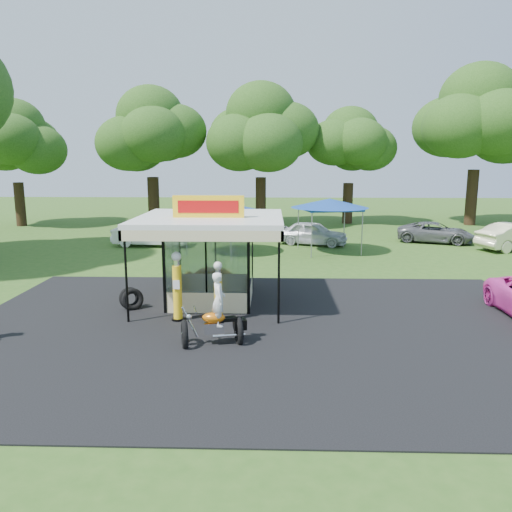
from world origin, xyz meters
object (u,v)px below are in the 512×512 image
object	(u,v)px
gas_station_kiosk	(211,258)
tent_west	(220,206)
bg_car_d	(436,232)
bg_car_b	(233,227)
gas_pump_left	(177,288)
bg_car_a	(151,234)
motorcycle	(216,316)
kiosk_car	(218,277)
bg_car_c	(313,233)
tent_east	(330,204)
gas_pump_right	(218,294)

from	to	relation	value
gas_station_kiosk	tent_west	bearing A→B (deg)	93.95
bg_car_d	bg_car_b	bearing A→B (deg)	103.31
tent_west	bg_car_b	bearing A→B (deg)	87.22
gas_station_kiosk	gas_pump_left	xyz separation A→B (m)	(-0.89, -2.30, -0.62)
bg_car_a	bg_car_d	size ratio (longest dim) A/B	0.98
motorcycle	kiosk_car	xyz separation A→B (m)	(-0.67, 6.67, -0.42)
bg_car_c	tent_east	size ratio (longest dim) A/B	0.98
gas_pump_right	motorcycle	world-z (taller)	motorcycle
gas_pump_right	kiosk_car	xyz separation A→B (m)	(-0.51, 4.63, -0.54)
gas_pump_right	bg_car_d	size ratio (longest dim) A/B	0.43
tent_west	bg_car_a	bearing A→B (deg)	153.80
bg_car_a	bg_car_b	distance (m)	6.19
tent_west	bg_car_d	bearing A→B (deg)	17.03
gas_pump_right	bg_car_a	world-z (taller)	gas_pump_right
gas_pump_right	kiosk_car	size ratio (longest dim) A/B	0.75
bg_car_d	gas_station_kiosk	bearing A→B (deg)	158.24
tent_west	tent_east	world-z (taller)	tent_east
gas_station_kiosk	tent_west	size ratio (longest dim) A/B	1.23
gas_pump_right	gas_pump_left	bearing A→B (deg)	175.07
gas_station_kiosk	bg_car_d	size ratio (longest dim) A/B	1.10
motorcycle	bg_car_a	world-z (taller)	motorcycle
tent_east	bg_car_d	bearing A→B (deg)	26.41
bg_car_a	bg_car_c	bearing A→B (deg)	-83.21
bg_car_b	bg_car_c	distance (m)	6.13
gas_pump_left	gas_pump_right	world-z (taller)	gas_pump_left
bg_car_b	tent_east	distance (m)	8.51
bg_car_a	bg_car_b	world-z (taller)	bg_car_a
kiosk_car	bg_car_a	xyz separation A→B (m)	(-5.40, 10.53, 0.31)
motorcycle	bg_car_a	bearing A→B (deg)	96.05
gas_pump_left	motorcycle	world-z (taller)	gas_pump_left
bg_car_c	tent_east	xyz separation A→B (m)	(0.75, -2.58, 2.14)
gas_pump_right	tent_east	xyz separation A→B (m)	(5.23, 13.39, 1.88)
gas_pump_right	bg_car_b	bearing A→B (deg)	92.86
gas_pump_right	motorcycle	size ratio (longest dim) A/B	0.92
bg_car_d	bg_car_a	bearing A→B (deg)	116.40
bg_car_c	bg_car_d	world-z (taller)	bg_car_c
gas_station_kiosk	kiosk_car	distance (m)	2.56
bg_car_b	kiosk_car	bearing A→B (deg)	176.22
bg_car_b	tent_west	size ratio (longest dim) A/B	1.16
gas_pump_left	bg_car_a	bearing A→B (deg)	106.71
kiosk_car	tent_east	distance (m)	10.75
bg_car_c	tent_west	xyz separation A→B (m)	(-5.71, -3.12, 2.02)
gas_pump_left	bg_car_b	bearing A→B (deg)	88.58
bg_car_b	tent_west	world-z (taller)	tent_west
bg_car_a	bg_car_d	bearing A→B (deg)	-81.65
bg_car_d	bg_car_c	bearing A→B (deg)	118.34
tent_east	gas_pump_left	bearing A→B (deg)	-116.56
bg_car_b	bg_car_d	xyz separation A→B (m)	(13.73, -1.69, -0.06)
bg_car_d	tent_east	size ratio (longest dim) A/B	1.07
gas_pump_left	tent_east	xyz separation A→B (m)	(6.63, 13.27, 1.74)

